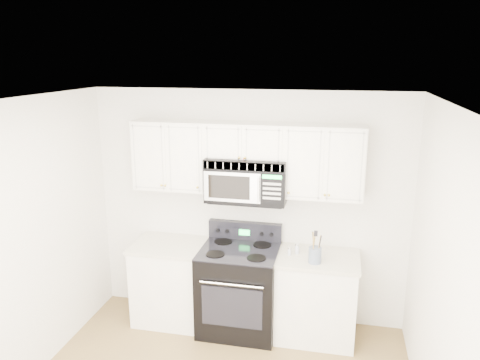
# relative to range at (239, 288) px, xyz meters

# --- Properties ---
(room) EXTENTS (3.51, 3.51, 2.61)m
(room) POSITION_rel_range_xyz_m (0.03, -1.40, 0.82)
(room) COLOR brown
(room) RESTS_ON ground
(base_cabinet_left) EXTENTS (0.86, 0.65, 0.92)m
(base_cabinet_left) POSITION_rel_range_xyz_m (-0.77, 0.04, -0.06)
(base_cabinet_left) COLOR white
(base_cabinet_left) RESTS_ON ground
(base_cabinet_right) EXTENTS (0.86, 0.65, 0.92)m
(base_cabinet_right) POSITION_rel_range_xyz_m (0.83, 0.04, -0.06)
(base_cabinet_right) COLOR white
(base_cabinet_right) RESTS_ON ground
(range) EXTENTS (0.83, 0.75, 1.14)m
(range) POSITION_rel_range_xyz_m (0.00, 0.00, 0.00)
(range) COLOR black
(range) RESTS_ON ground
(upper_cabinets) EXTENTS (2.44, 0.37, 0.75)m
(upper_cabinets) POSITION_rel_range_xyz_m (0.03, 0.18, 1.45)
(upper_cabinets) COLOR white
(upper_cabinets) RESTS_ON ground
(microwave) EXTENTS (0.84, 0.47, 0.47)m
(microwave) POSITION_rel_range_xyz_m (0.05, 0.13, 1.20)
(microwave) COLOR black
(microwave) RESTS_ON ground
(utensil_crock) EXTENTS (0.13, 0.13, 0.34)m
(utensil_crock) POSITION_rel_range_xyz_m (0.81, -0.12, 0.52)
(utensil_crock) COLOR slate
(utensil_crock) RESTS_ON base_cabinet_right
(shaker_salt) EXTENTS (0.05, 0.05, 0.11)m
(shaker_salt) POSITION_rel_range_xyz_m (0.61, 0.06, 0.49)
(shaker_salt) COLOR #B1B4C8
(shaker_salt) RESTS_ON base_cabinet_right
(shaker_pepper) EXTENTS (0.04, 0.04, 0.09)m
(shaker_pepper) POSITION_rel_range_xyz_m (0.54, -0.00, 0.48)
(shaker_pepper) COLOR #B1B4C8
(shaker_pepper) RESTS_ON base_cabinet_right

